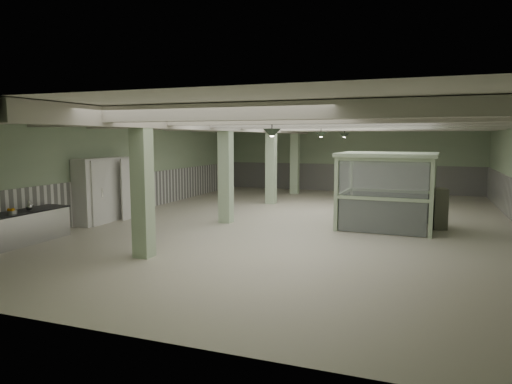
% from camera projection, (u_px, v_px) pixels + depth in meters
% --- Properties ---
extents(floor, '(20.00, 20.00, 0.00)m').
position_uv_depth(floor, '(302.00, 222.00, 16.07)').
color(floor, beige).
rests_on(floor, ground).
extents(ceiling, '(14.00, 20.00, 0.02)m').
position_uv_depth(ceiling, '(304.00, 119.00, 15.65)').
color(ceiling, white).
rests_on(ceiling, wall_back).
extents(wall_back, '(14.00, 0.02, 3.60)m').
position_uv_depth(wall_back, '(348.00, 159.00, 25.18)').
color(wall_back, '#A0B692').
rests_on(wall_back, floor).
extents(wall_front, '(14.00, 0.02, 3.60)m').
position_uv_depth(wall_front, '(130.00, 218.00, 6.55)').
color(wall_front, '#A0B692').
rests_on(wall_front, floor).
extents(wall_left, '(0.02, 20.00, 3.60)m').
position_uv_depth(wall_left, '(133.00, 167.00, 18.27)').
color(wall_left, '#A0B692').
rests_on(wall_left, floor).
extents(wainscot_left, '(0.05, 19.90, 1.50)m').
position_uv_depth(wainscot_left, '(135.00, 193.00, 18.38)').
color(wainscot_left, silver).
rests_on(wainscot_left, floor).
extents(wainscot_back, '(13.90, 0.05, 1.50)m').
position_uv_depth(wainscot_back, '(348.00, 178.00, 25.28)').
color(wainscot_back, silver).
rests_on(wainscot_back, floor).
extents(girder, '(0.45, 19.90, 0.40)m').
position_uv_depth(girder, '(237.00, 126.00, 16.54)').
color(girder, beige).
rests_on(girder, ceiling).
extents(beam_a, '(13.90, 0.35, 0.32)m').
position_uv_depth(beam_a, '(206.00, 113.00, 8.69)').
color(beam_a, beige).
rests_on(beam_a, ceiling).
extents(beam_b, '(13.90, 0.35, 0.32)m').
position_uv_depth(beam_b, '(252.00, 118.00, 11.01)').
color(beam_b, beige).
rests_on(beam_b, ceiling).
extents(beam_c, '(13.90, 0.35, 0.32)m').
position_uv_depth(beam_c, '(283.00, 122.00, 13.34)').
color(beam_c, beige).
rests_on(beam_c, ceiling).
extents(beam_d, '(13.90, 0.35, 0.32)m').
position_uv_depth(beam_d, '(304.00, 124.00, 15.67)').
color(beam_d, beige).
rests_on(beam_d, ceiling).
extents(beam_e, '(13.90, 0.35, 0.32)m').
position_uv_depth(beam_e, '(319.00, 126.00, 18.00)').
color(beam_e, beige).
rests_on(beam_e, ceiling).
extents(beam_f, '(13.90, 0.35, 0.32)m').
position_uv_depth(beam_f, '(331.00, 127.00, 20.33)').
color(beam_f, beige).
rests_on(beam_f, ceiling).
extents(beam_g, '(13.90, 0.35, 0.32)m').
position_uv_depth(beam_g, '(341.00, 128.00, 22.66)').
color(beam_g, beige).
rests_on(beam_g, ceiling).
extents(column_a, '(0.42, 0.42, 3.60)m').
position_uv_depth(column_a, '(142.00, 185.00, 11.13)').
color(column_a, '#B1CCA5').
rests_on(column_a, floor).
extents(column_b, '(0.42, 0.42, 3.60)m').
position_uv_depth(column_b, '(226.00, 171.00, 15.79)').
color(column_b, '#B1CCA5').
rests_on(column_b, floor).
extents(column_c, '(0.42, 0.42, 3.60)m').
position_uv_depth(column_c, '(271.00, 164.00, 20.45)').
color(column_c, '#B1CCA5').
rests_on(column_c, floor).
extents(column_d, '(0.42, 0.42, 3.60)m').
position_uv_depth(column_d, '(295.00, 160.00, 24.18)').
color(column_d, '#B1CCA5').
rests_on(column_d, floor).
extents(pendant_front, '(0.44, 0.44, 0.22)m').
position_uv_depth(pendant_front, '(272.00, 133.00, 10.89)').
color(pendant_front, '#2F3D2E').
rests_on(pendant_front, ceiling).
extents(pendant_mid, '(0.44, 0.44, 0.22)m').
position_uv_depth(pendant_mid, '(321.00, 135.00, 16.01)').
color(pendant_mid, '#2F3D2E').
rests_on(pendant_mid, ceiling).
extents(pendant_back, '(0.44, 0.44, 0.22)m').
position_uv_depth(pendant_back, '(344.00, 136.00, 20.67)').
color(pendant_back, '#2F3D2E').
rests_on(pendant_back, ceiling).
extents(pitcher_near, '(0.24, 0.26, 0.28)m').
position_uv_depth(pitcher_near, '(29.00, 206.00, 12.87)').
color(pitcher_near, '#B0B0B5').
rests_on(pitcher_near, prep_counter).
extents(orange_bowl, '(0.34, 0.34, 0.09)m').
position_uv_depth(orange_bowl, '(12.00, 213.00, 12.22)').
color(orange_bowl, '#B2B2B7').
rests_on(orange_bowl, prep_counter).
extents(walkin_cooler, '(0.85, 2.52, 2.31)m').
position_uv_depth(walkin_cooler, '(105.00, 189.00, 16.11)').
color(walkin_cooler, white).
rests_on(walkin_cooler, floor).
extents(guard_booth, '(3.16, 2.71, 2.47)m').
position_uv_depth(guard_booth, '(387.00, 177.00, 14.84)').
color(guard_booth, '#A6BC97').
rests_on(guard_booth, floor).
extents(filing_cabinet, '(0.54, 0.68, 1.32)m').
position_uv_depth(filing_cabinet, '(439.00, 209.00, 14.81)').
color(filing_cabinet, '#5F6151').
rests_on(filing_cabinet, floor).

